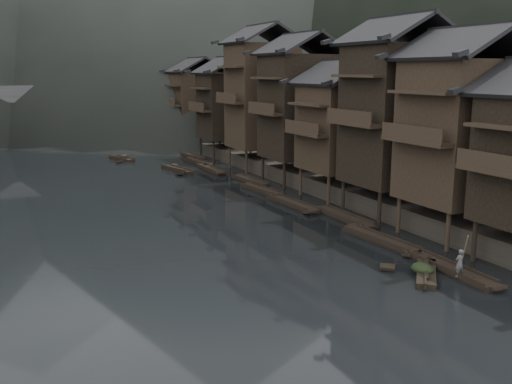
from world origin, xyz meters
TOP-DOWN VIEW (x-y plane):
  - water at (0.00, 0.00)m, footprint 300.00×300.00m
  - right_bank at (35.00, 40.00)m, footprint 40.00×200.00m
  - stilt_houses at (17.28, 19.37)m, footprint 9.00×67.60m
  - moored_sampans at (12.00, 27.74)m, footprint 3.01×73.87m
  - midriver_boats at (6.02, 37.63)m, footprint 6.39×16.76m
  - stone_bridge at (-0.00, 72.00)m, footprint 40.00×6.00m
  - hero_sampan at (9.94, -6.32)m, footprint 3.88×4.21m
  - cargo_heap at (9.79, -6.15)m, footprint 1.08×1.41m
  - boatman at (11.08, -7.60)m, footprint 0.58×0.38m
  - bamboo_pole at (11.28, -7.60)m, footprint 1.69×2.11m

SIDE VIEW (x-z plane):
  - water at x=0.00m, z-range 0.00..0.00m
  - moored_sampans at x=12.00m, z-range -0.03..0.44m
  - midriver_boats at x=6.02m, z-range -0.02..0.43m
  - hero_sampan at x=9.94m, z-range -0.01..0.42m
  - cargo_heap at x=9.79m, z-range 0.43..1.08m
  - right_bank at x=35.00m, z-range 0.00..1.80m
  - boatman at x=11.08m, z-range 0.43..2.01m
  - bamboo_pole at x=11.28m, z-range 2.01..5.25m
  - stone_bridge at x=0.00m, z-range 0.61..9.61m
  - stilt_houses at x=17.28m, z-range 0.60..17.31m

